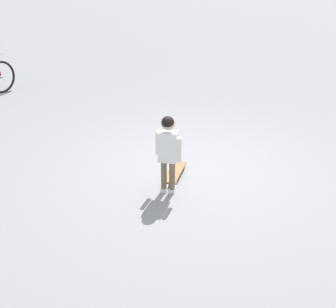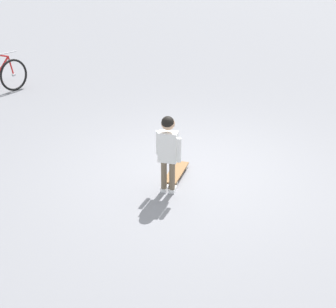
# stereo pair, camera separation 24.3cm
# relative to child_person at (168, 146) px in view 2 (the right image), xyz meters

# --- Properties ---
(ground_plane) EXTENTS (50.00, 50.00, 0.00)m
(ground_plane) POSITION_rel_child_person_xyz_m (0.56, -0.43, -0.66)
(ground_plane) COLOR gray
(child_person) EXTENTS (0.31, 0.31, 1.06)m
(child_person) POSITION_rel_child_person_xyz_m (0.00, 0.00, 0.00)
(child_person) COLOR brown
(child_person) RESTS_ON ground
(skateboard) EXTENTS (0.70, 0.42, 0.07)m
(skateboard) POSITION_rel_child_person_xyz_m (0.43, -0.14, -0.60)
(skateboard) COLOR olive
(skateboard) RESTS_ON ground
(bicycle_mid) EXTENTS (1.22, 1.28, 0.85)m
(bicycle_mid) POSITION_rel_child_person_xyz_m (5.05, 3.59, -0.28)
(bicycle_mid) COLOR black
(bicycle_mid) RESTS_ON ground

